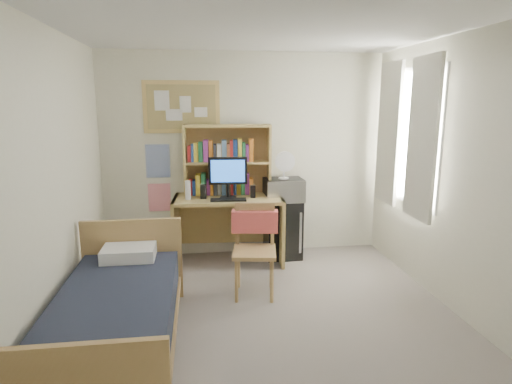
{
  "coord_description": "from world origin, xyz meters",
  "views": [
    {
      "loc": [
        -0.61,
        -3.38,
        1.98
      ],
      "look_at": [
        0.03,
        1.2,
        1.0
      ],
      "focal_mm": 30.0,
      "sensor_mm": 36.0,
      "label": 1
    }
  ],
  "objects": [
    {
      "name": "floor",
      "position": [
        0.0,
        0.0,
        -0.01
      ],
      "size": [
        3.6,
        4.2,
        0.02
      ],
      "primitive_type": "cube",
      "color": "gray",
      "rests_on": "ground"
    },
    {
      "name": "ceiling",
      "position": [
        0.0,
        0.0,
        2.6
      ],
      "size": [
        3.6,
        4.2,
        0.02
      ],
      "primitive_type": "cube",
      "color": "silver",
      "rests_on": "wall_back"
    },
    {
      "name": "wall_back",
      "position": [
        0.0,
        2.1,
        1.3
      ],
      "size": [
        3.6,
        0.04,
        2.6
      ],
      "primitive_type": "cube",
      "color": "silver",
      "rests_on": "floor"
    },
    {
      "name": "wall_front",
      "position": [
        0.0,
        -2.1,
        1.3
      ],
      "size": [
        3.6,
        0.04,
        2.6
      ],
      "primitive_type": "cube",
      "color": "silver",
      "rests_on": "floor"
    },
    {
      "name": "wall_left",
      "position": [
        -1.8,
        0.0,
        1.3
      ],
      "size": [
        0.04,
        4.2,
        2.6
      ],
      "primitive_type": "cube",
      "color": "silver",
      "rests_on": "floor"
    },
    {
      "name": "wall_right",
      "position": [
        1.8,
        0.0,
        1.3
      ],
      "size": [
        0.04,
        4.2,
        2.6
      ],
      "primitive_type": "cube",
      "color": "silver",
      "rests_on": "floor"
    },
    {
      "name": "window_unit",
      "position": [
        1.75,
        1.2,
        1.6
      ],
      "size": [
        0.1,
        1.4,
        1.7
      ],
      "primitive_type": "cube",
      "color": "white",
      "rests_on": "wall_right"
    },
    {
      "name": "curtain_left",
      "position": [
        1.72,
        0.8,
        1.6
      ],
      "size": [
        0.04,
        0.55,
        1.7
      ],
      "primitive_type": "cube",
      "color": "beige",
      "rests_on": "wall_right"
    },
    {
      "name": "curtain_right",
      "position": [
        1.72,
        1.6,
        1.6
      ],
      "size": [
        0.04,
        0.55,
        1.7
      ],
      "primitive_type": "cube",
      "color": "beige",
      "rests_on": "wall_right"
    },
    {
      "name": "bulletin_board",
      "position": [
        -0.78,
        2.08,
        1.92
      ],
      "size": [
        0.94,
        0.03,
        0.64
      ],
      "primitive_type": "cube",
      "color": "#A08F54",
      "rests_on": "wall_back"
    },
    {
      "name": "poster_wave",
      "position": [
        -1.1,
        2.09,
        1.25
      ],
      "size": [
        0.3,
        0.01,
        0.42
      ],
      "primitive_type": "cube",
      "color": "#2A4BAB",
      "rests_on": "wall_back"
    },
    {
      "name": "poster_japan",
      "position": [
        -1.1,
        2.09,
        0.78
      ],
      "size": [
        0.28,
        0.01,
        0.36
      ],
      "primitive_type": "cube",
      "color": "#E42848",
      "rests_on": "wall_back"
    },
    {
      "name": "desk",
      "position": [
        -0.24,
        1.75,
        0.42
      ],
      "size": [
        1.37,
        0.75,
        0.83
      ],
      "primitive_type": "cube",
      "rotation": [
        0.0,
        0.0,
        -0.06
      ],
      "color": "tan",
      "rests_on": "floor"
    },
    {
      "name": "desk_chair",
      "position": [
        -0.05,
        0.75,
        0.48
      ],
      "size": [
        0.55,
        0.55,
        0.96
      ],
      "primitive_type": "cube",
      "rotation": [
        0.0,
        0.0,
        -0.15
      ],
      "color": "tan",
      "rests_on": "floor"
    },
    {
      "name": "mini_fridge",
      "position": [
        0.46,
        1.84,
        0.38
      ],
      "size": [
        0.45,
        0.45,
        0.75
      ],
      "primitive_type": "cube",
      "rotation": [
        0.0,
        0.0,
        0.02
      ],
      "color": "black",
      "rests_on": "floor"
    },
    {
      "name": "bed",
      "position": [
        -1.28,
        -0.14,
        0.26
      ],
      "size": [
        0.94,
        1.87,
        0.51
      ],
      "primitive_type": "cube",
      "rotation": [
        0.0,
        0.0,
        -0.0
      ],
      "color": "black",
      "rests_on": "floor"
    },
    {
      "name": "hutch",
      "position": [
        -0.23,
        1.9,
        1.27
      ],
      "size": [
        1.09,
        0.34,
        0.88
      ],
      "primitive_type": "cube",
      "rotation": [
        0.0,
        0.0,
        -0.06
      ],
      "color": "tan",
      "rests_on": "desk"
    },
    {
      "name": "monitor",
      "position": [
        -0.25,
        1.69,
        1.08
      ],
      "size": [
        0.47,
        0.06,
        0.49
      ],
      "primitive_type": "cube",
      "rotation": [
        0.0,
        0.0,
        -0.06
      ],
      "color": "black",
      "rests_on": "desk"
    },
    {
      "name": "keyboard",
      "position": [
        -0.25,
        1.55,
        0.85
      ],
      "size": [
        0.43,
        0.16,
        0.02
      ],
      "primitive_type": "cube",
      "rotation": [
        0.0,
        0.0,
        -0.06
      ],
      "color": "black",
      "rests_on": "desk"
    },
    {
      "name": "speaker_left",
      "position": [
        -0.55,
        1.7,
        0.92
      ],
      "size": [
        0.08,
        0.08,
        0.17
      ],
      "primitive_type": "cube",
      "rotation": [
        0.0,
        0.0,
        -0.06
      ],
      "color": "black",
      "rests_on": "desk"
    },
    {
      "name": "speaker_right",
      "position": [
        0.05,
        1.67,
        0.91
      ],
      "size": [
        0.07,
        0.07,
        0.15
      ],
      "primitive_type": "cube",
      "rotation": [
        0.0,
        0.0,
        -0.06
      ],
      "color": "black",
      "rests_on": "desk"
    },
    {
      "name": "water_bottle",
      "position": [
        -0.73,
        1.68,
        0.95
      ],
      "size": [
        0.07,
        0.07,
        0.23
      ],
      "primitive_type": "cylinder",
      "rotation": [
        0.0,
        0.0,
        -0.06
      ],
      "color": "white",
      "rests_on": "desk"
    },
    {
      "name": "hoodie",
      "position": [
        -0.02,
        0.95,
        0.74
      ],
      "size": [
        0.51,
        0.22,
        0.23
      ],
      "primitive_type": "cube",
      "rotation": [
        0.0,
        0.0,
        -0.15
      ],
      "color": "#E15A55",
      "rests_on": "desk_chair"
    },
    {
      "name": "microwave",
      "position": [
        0.47,
        1.82,
        0.89
      ],
      "size": [
        0.49,
        0.37,
        0.28
      ],
      "primitive_type": "cube",
      "rotation": [
        0.0,
        0.0,
        0.02
      ],
      "color": "silver",
      "rests_on": "mini_fridge"
    },
    {
      "name": "desk_fan",
      "position": [
        0.47,
        1.82,
        1.19
      ],
      "size": [
        0.25,
        0.25,
        0.31
      ],
      "primitive_type": "cylinder",
      "rotation": [
        0.0,
        0.0,
        0.02
      ],
      "color": "white",
      "rests_on": "microwave"
    },
    {
      "name": "pillow",
      "position": [
        -1.28,
        0.61,
        0.57
      ],
      "size": [
        0.49,
        0.34,
        0.12
      ],
      "primitive_type": "cube",
      "rotation": [
        0.0,
        0.0,
        -0.0
      ],
      "color": "white",
      "rests_on": "bed"
    }
  ]
}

